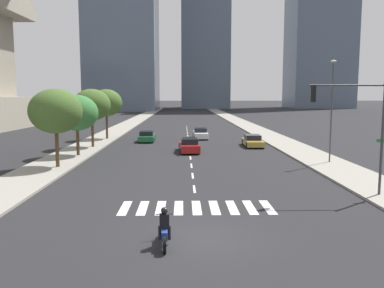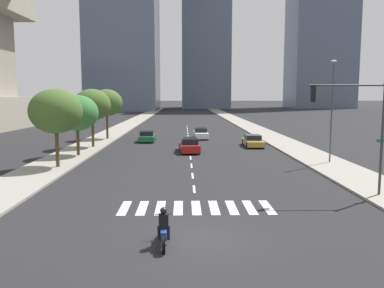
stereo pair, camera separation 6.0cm
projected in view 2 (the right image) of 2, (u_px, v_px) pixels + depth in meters
ground_plane at (200, 238)px, 15.71m from camera, size 800.00×800.00×0.00m
sidewalk_east at (286, 144)px, 45.71m from camera, size 4.00×260.00×0.15m
sidewalk_west at (91, 144)px, 45.24m from camera, size 4.00×260.00×0.15m
crosswalk_near at (196, 208)px, 20.02m from camera, size 7.65×2.57×0.01m
lane_divider_center at (189, 142)px, 47.81m from camera, size 0.14×50.00×0.01m
motorcycle_lead at (164, 230)px, 14.96m from camera, size 0.70×2.18×1.49m
sedan_red_0 at (189, 146)px, 39.61m from camera, size 2.11×4.85×1.38m
sedan_green_1 at (147, 137)px, 48.58m from camera, size 1.91×4.54×1.28m
sedan_white_2 at (201, 134)px, 51.93m from camera, size 1.92×4.79×1.34m
sedan_gold_3 at (253, 141)px, 43.97m from camera, size 1.95×4.81×1.27m
traffic_signal_near at (357, 116)px, 21.55m from camera, size 4.43×0.28×6.40m
street_lamp_east at (332, 104)px, 32.28m from camera, size 0.50×0.24×8.27m
street_tree_nearest at (56, 111)px, 30.17m from camera, size 3.99×3.99×5.96m
street_tree_second at (77, 113)px, 36.20m from camera, size 3.84×3.84×5.51m
street_tree_third at (92, 105)px, 42.12m from camera, size 3.95×3.95×6.13m
street_tree_fourth at (107, 103)px, 50.12m from camera, size 3.99×3.99×6.22m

